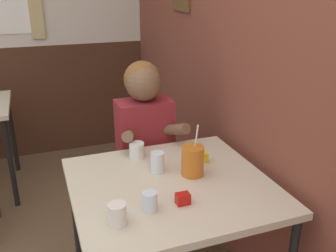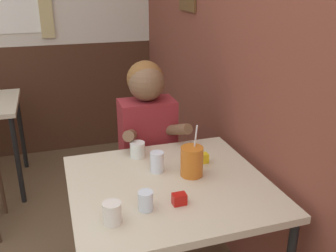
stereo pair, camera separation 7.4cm
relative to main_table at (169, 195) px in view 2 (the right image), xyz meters
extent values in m
cube|color=brown|center=(0.55, 0.97, 0.65)|extent=(0.06, 4.64, 2.70)
cube|color=#472819|center=(-0.71, 2.32, -0.15)|extent=(5.46, 0.06, 1.10)
cube|color=beige|center=(0.00, 0.00, 0.05)|extent=(0.95, 0.89, 0.04)
cylinder|color=black|center=(-0.43, 0.40, -0.33)|extent=(0.04, 0.04, 0.73)
cylinder|color=black|center=(0.43, 0.40, -0.33)|extent=(0.04, 0.04, 0.73)
cylinder|color=black|center=(-0.81, 1.34, -0.33)|extent=(0.04, 0.04, 0.73)
cylinder|color=black|center=(-0.81, 1.98, -0.33)|extent=(0.04, 0.04, 0.73)
cylinder|color=#4C3323|center=(-0.93, 1.22, -0.49)|extent=(0.03, 0.03, 0.41)
cube|color=maroon|center=(0.05, 0.60, -0.48)|extent=(0.31, 0.20, 0.45)
cube|color=maroon|center=(0.05, 0.60, 0.02)|extent=(0.34, 0.20, 0.55)
sphere|color=brown|center=(0.05, 0.63, 0.43)|extent=(0.22, 0.22, 0.22)
sphere|color=brown|center=(0.05, 0.60, 0.41)|extent=(0.22, 0.22, 0.22)
cylinder|color=brown|center=(-0.09, 0.46, 0.15)|extent=(0.14, 0.27, 0.15)
cylinder|color=brown|center=(0.19, 0.46, 0.15)|extent=(0.14, 0.27, 0.15)
cylinder|color=#C6661E|center=(0.13, 0.04, 0.14)|extent=(0.11, 0.11, 0.15)
cylinder|color=white|center=(0.15, 0.04, 0.27)|extent=(0.01, 0.04, 0.14)
cylinder|color=silver|center=(-0.02, 0.13, 0.12)|extent=(0.07, 0.07, 0.11)
cylinder|color=silver|center=(-0.08, 0.32, 0.11)|extent=(0.08, 0.08, 0.09)
cylinder|color=silver|center=(-0.32, -0.23, 0.12)|extent=(0.08, 0.08, 0.09)
cylinder|color=silver|center=(-0.17, -0.19, 0.11)|extent=(0.06, 0.06, 0.09)
cube|color=#B7140F|center=(-0.02, -0.19, 0.09)|extent=(0.06, 0.04, 0.05)
cube|color=yellow|center=(0.23, 0.15, 0.09)|extent=(0.06, 0.04, 0.05)
camera|label=1|loc=(-0.56, -1.48, 0.98)|focal=40.00mm
camera|label=2|loc=(-0.49, -1.50, 0.98)|focal=40.00mm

